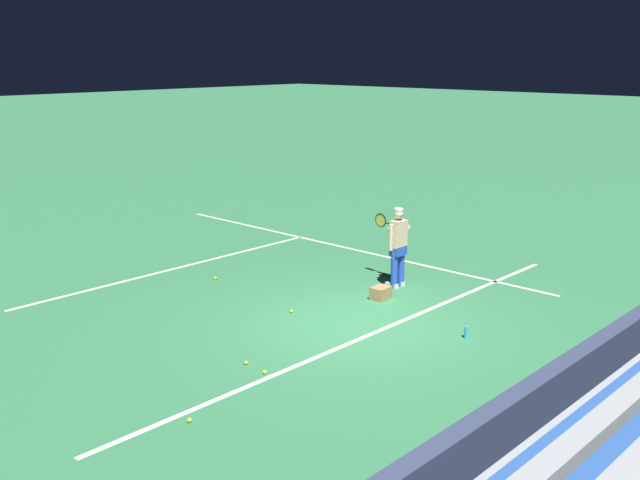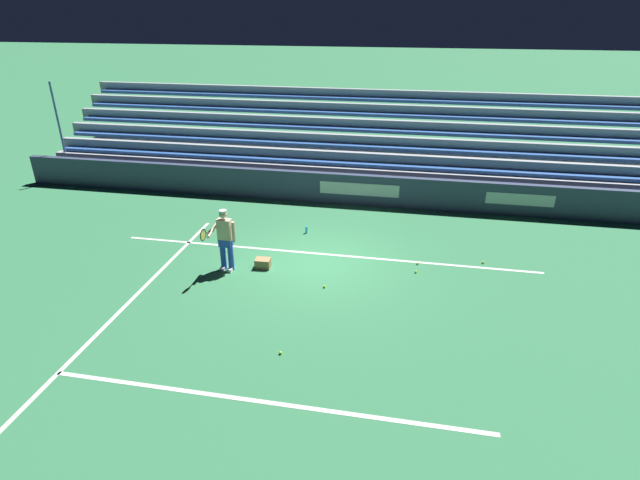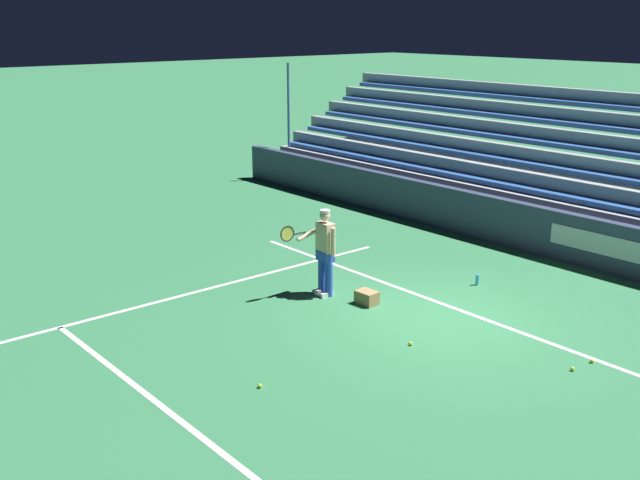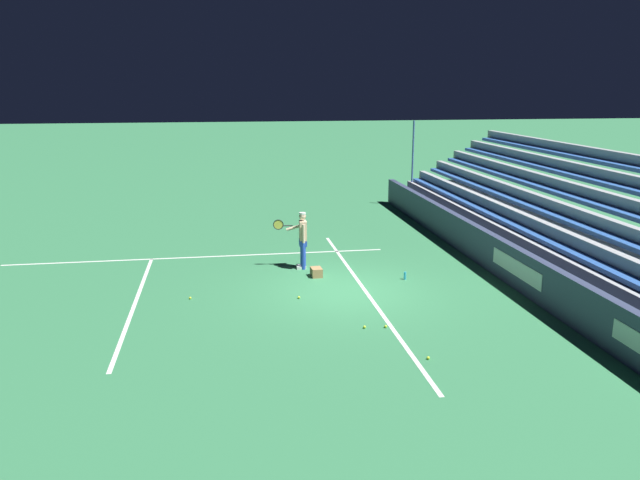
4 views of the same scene
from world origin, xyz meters
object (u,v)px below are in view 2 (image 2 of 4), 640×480
tennis_player (225,240)px  ball_box_cardboard (263,263)px  tennis_ball_far_left (418,264)px  tennis_ball_stray_back (416,272)px  tennis_ball_midcourt (280,353)px  water_bottle (306,230)px  tennis_ball_on_baseline (483,262)px  tennis_ball_toward_net (324,287)px

tennis_player → ball_box_cardboard: (-0.91, -0.29, -0.76)m
tennis_ball_far_left → ball_box_cardboard: bearing=13.1°
tennis_ball_stray_back → tennis_ball_midcourt: (2.66, 4.00, 0.00)m
ball_box_cardboard → tennis_ball_far_left: ball_box_cardboard is taller
water_bottle → tennis_ball_stray_back: bearing=149.9°
tennis_ball_stray_back → tennis_ball_midcourt: size_ratio=1.00×
tennis_ball_on_baseline → tennis_ball_midcourt: size_ratio=1.00×
ball_box_cardboard → tennis_ball_on_baseline: bearing=-166.9°
tennis_ball_toward_net → tennis_ball_on_baseline: bearing=-152.6°
tennis_player → tennis_ball_midcourt: (-2.34, 3.23, -0.86)m
ball_box_cardboard → water_bottle: bearing=-105.4°
tennis_ball_on_baseline → tennis_ball_stray_back: (1.82, 0.89, 0.00)m
water_bottle → ball_box_cardboard: bearing=74.6°
ball_box_cardboard → tennis_ball_midcourt: bearing=112.1°
tennis_ball_on_baseline → tennis_ball_stray_back: 2.03m
tennis_ball_on_baseline → tennis_ball_far_left: size_ratio=1.00×
tennis_ball_far_left → water_bottle: 3.76m
ball_box_cardboard → tennis_ball_toward_net: 1.98m
tennis_player → tennis_ball_toward_net: tennis_player is taller
tennis_ball_toward_net → tennis_ball_far_left: bearing=-143.4°
tennis_ball_stray_back → tennis_ball_far_left: same height
tennis_ball_stray_back → tennis_ball_midcourt: 4.80m
ball_box_cardboard → tennis_ball_midcourt: (-1.43, 3.53, -0.10)m
ball_box_cardboard → tennis_ball_far_left: (-4.13, -0.96, -0.10)m
tennis_player → water_bottle: size_ratio=7.80×
tennis_ball_stray_back → tennis_ball_far_left: size_ratio=1.00×
tennis_ball_toward_net → tennis_ball_midcourt: (0.40, 2.78, 0.00)m
tennis_ball_midcourt → ball_box_cardboard: bearing=-67.9°
tennis_player → tennis_ball_on_baseline: tennis_player is taller
tennis_ball_far_left → water_bottle: (3.45, -1.49, 0.08)m
tennis_player → tennis_ball_far_left: 5.27m
tennis_player → tennis_ball_far_left: tennis_player is taller
tennis_player → water_bottle: (-1.59, -2.74, -0.78)m
ball_box_cardboard → tennis_ball_stray_back: bearing=-173.4°
tennis_player → tennis_ball_on_baseline: 7.07m
ball_box_cardboard → tennis_ball_far_left: bearing=-166.9°
ball_box_cardboard → water_bottle: size_ratio=1.82×
tennis_player → tennis_ball_toward_net: 2.91m
tennis_ball_on_baseline → tennis_ball_midcourt: same height
tennis_ball_midcourt → tennis_ball_far_left: bearing=-121.0°
tennis_ball_far_left → tennis_player: bearing=13.9°
tennis_ball_on_baseline → tennis_ball_far_left: same height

